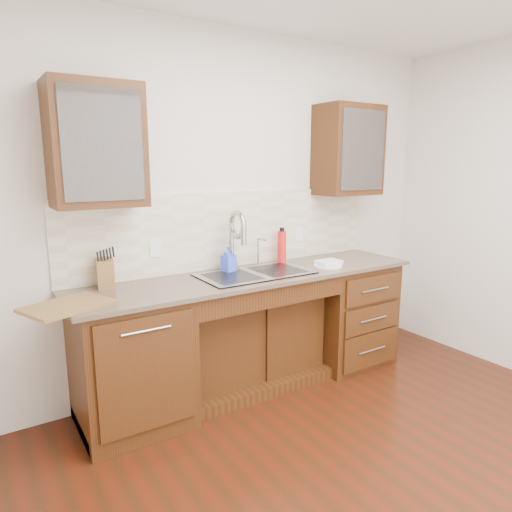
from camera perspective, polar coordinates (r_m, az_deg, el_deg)
ground at (r=2.85m, az=17.36°, el=-27.46°), size 4.00×3.50×0.10m
wall_back at (r=3.64m, az=-3.41°, el=5.69°), size 4.00×0.10×2.70m
base_cabinet_left at (r=3.19m, az=-15.31°, el=-12.56°), size 0.70×0.62×0.88m
base_cabinet_center at (r=3.66m, az=-1.12°, el=-10.46°), size 1.20×0.44×0.70m
base_cabinet_right at (r=4.11m, az=11.01°, el=-6.83°), size 0.70×0.62×0.88m
countertop at (r=3.40m, az=-0.23°, el=-2.49°), size 2.70×0.65×0.03m
backsplash at (r=3.61m, az=-2.91°, el=3.32°), size 2.70×0.02×0.59m
sink at (r=3.41m, az=-0.09°, el=-3.68°), size 0.84×0.46×0.19m
faucet at (r=3.50m, az=-3.08°, el=1.50°), size 0.04×0.04×0.40m
filter_tap at (r=3.65m, az=0.27°, el=0.66°), size 0.02×0.02×0.24m
upper_cabinet_left at (r=3.03m, az=-19.40°, el=12.90°), size 0.55×0.34×0.75m
upper_cabinet_right at (r=4.08m, az=11.43°, el=12.79°), size 0.55×0.34×0.75m
outlet_left at (r=3.34m, az=-12.51°, el=0.92°), size 0.08×0.01×0.12m
outlet_right at (r=3.97m, az=5.39°, el=2.79°), size 0.08×0.01×0.12m
soap_bottle at (r=3.43m, az=-3.45°, el=-0.44°), size 0.11×0.11×0.20m
water_bottle at (r=3.75m, az=3.24°, el=1.11°), size 0.09×0.09×0.26m
plate at (r=3.68m, az=8.95°, el=-1.21°), size 0.26×0.26×0.01m
dish_towel at (r=3.70m, az=9.07°, el=-0.77°), size 0.19×0.14×0.03m
knife_block at (r=3.17m, az=-18.32°, el=-2.06°), size 0.14×0.19×0.19m
cutting_board at (r=2.83m, az=-22.52°, el=-5.79°), size 0.54×0.46×0.02m
cup_left_a at (r=3.01m, az=-21.17°, el=11.81°), size 0.14×0.14×0.10m
cup_left_b at (r=3.05m, az=-18.01°, el=11.87°), size 0.12×0.12×0.08m
cup_right_a at (r=3.99m, az=10.12°, el=12.13°), size 0.16×0.16×0.10m
cup_right_b at (r=4.15m, az=12.45°, el=11.95°), size 0.11×0.11×0.09m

